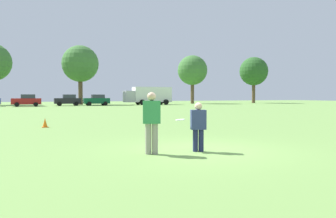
{
  "coord_description": "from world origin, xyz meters",
  "views": [
    {
      "loc": [
        -4.95,
        -9.1,
        1.63
      ],
      "look_at": [
        -0.51,
        1.03,
        1.2
      ],
      "focal_mm": 37.24,
      "sensor_mm": 36.0,
      "label": 1
    }
  ],
  "objects": [
    {
      "name": "player_thrower",
      "position": [
        -1.49,
        -0.08,
        0.97
      ],
      "size": [
        0.55,
        0.42,
        1.73
      ],
      "color": "gray",
      "rests_on": "ground"
    },
    {
      "name": "parked_car_center",
      "position": [
        -3.4,
        47.26,
        0.92
      ],
      "size": [
        4.27,
        2.36,
        1.82
      ],
      "color": "maroon",
      "rests_on": "ground"
    },
    {
      "name": "player_defender",
      "position": [
        -0.09,
        -0.21,
        0.8
      ],
      "size": [
        0.49,
        0.38,
        1.43
      ],
      "color": "#1E234C",
      "rests_on": "ground"
    },
    {
      "name": "traffic_cone",
      "position": [
        -3.58,
        9.78,
        0.23
      ],
      "size": [
        0.32,
        0.32,
        0.48
      ],
      "color": "#D8590C",
      "rests_on": "ground"
    },
    {
      "name": "tree_center_elm",
      "position": [
        28.6,
        54.84,
        6.84
      ],
      "size": [
        6.12,
        6.12,
        9.95
      ],
      "color": "brown",
      "rests_on": "ground"
    },
    {
      "name": "ground_plane",
      "position": [
        0.0,
        0.0,
        0.0
      ],
      "size": [
        178.82,
        178.82,
        0.0
      ],
      "primitive_type": "plane",
      "color": "#6B9347"
    },
    {
      "name": "parked_car_mid_right",
      "position": [
        2.86,
        49.31,
        0.92
      ],
      "size": [
        4.27,
        2.36,
        1.82
      ],
      "color": "black",
      "rests_on": "ground"
    },
    {
      "name": "parked_car_near_right",
      "position": [
        7.32,
        48.14,
        0.92
      ],
      "size": [
        4.27,
        2.36,
        1.82
      ],
      "color": "#0C4C2D",
      "rests_on": "ground"
    },
    {
      "name": "tree_east_birch",
      "position": [
        43.6,
        54.19,
        7.01
      ],
      "size": [
        6.27,
        6.27,
        10.19
      ],
      "color": "brown",
      "rests_on": "ground"
    },
    {
      "name": "tree_west_maple",
      "position": [
        5.86,
        55.02,
        7.36
      ],
      "size": [
        6.58,
        6.58,
        10.7
      ],
      "color": "brown",
      "rests_on": "ground"
    },
    {
      "name": "frisbee",
      "position": [
        -0.54,
        0.08,
        0.92
      ],
      "size": [
        0.27,
        0.27,
        0.05
      ],
      "color": "white"
    },
    {
      "name": "box_truck",
      "position": [
        17.05,
        49.78,
        1.75
      ],
      "size": [
        8.59,
        3.25,
        3.18
      ],
      "color": "white",
      "rests_on": "ground"
    }
  ]
}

